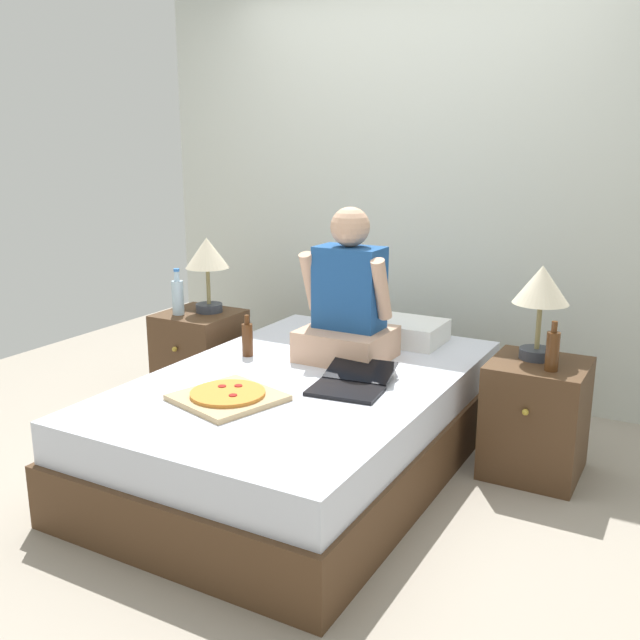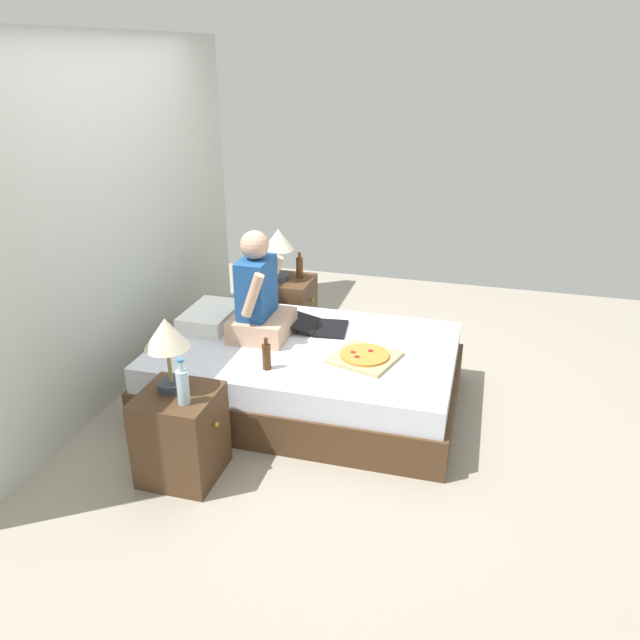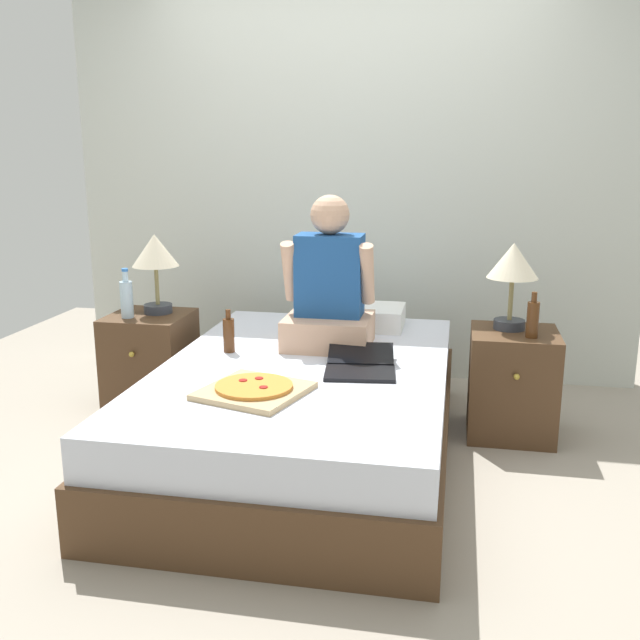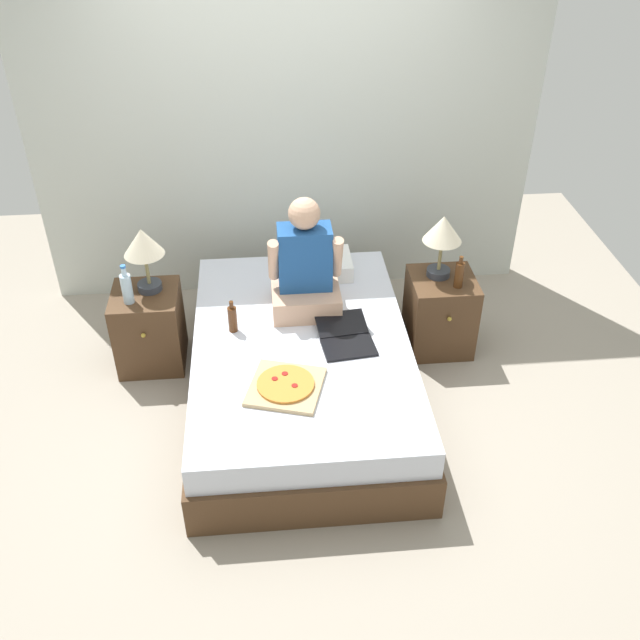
# 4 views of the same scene
# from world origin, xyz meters

# --- Properties ---
(ground_plane) EXTENTS (5.65, 5.65, 0.00)m
(ground_plane) POSITION_xyz_m (0.00, 0.00, 0.00)
(ground_plane) COLOR #9E9384
(wall_back) EXTENTS (3.65, 0.12, 2.50)m
(wall_back) POSITION_xyz_m (0.00, 1.43, 1.25)
(wall_back) COLOR silver
(wall_back) RESTS_ON ground
(bed) EXTENTS (1.38, 2.14, 0.47)m
(bed) POSITION_xyz_m (0.00, 0.00, 0.23)
(bed) COLOR #4C331E
(bed) RESTS_ON ground
(nightstand_left) EXTENTS (0.44, 0.47, 0.56)m
(nightstand_left) POSITION_xyz_m (-1.01, 0.47, 0.28)
(nightstand_left) COLOR #4C331E
(nightstand_left) RESTS_ON ground
(lamp_on_left_nightstand) EXTENTS (0.26, 0.26, 0.45)m
(lamp_on_left_nightstand) POSITION_xyz_m (-0.97, 0.52, 0.88)
(lamp_on_left_nightstand) COLOR #333842
(lamp_on_left_nightstand) RESTS_ON nightstand_left
(water_bottle) EXTENTS (0.07, 0.07, 0.28)m
(water_bottle) POSITION_xyz_m (-1.09, 0.38, 0.67)
(water_bottle) COLOR silver
(water_bottle) RESTS_ON nightstand_left
(nightstand_right) EXTENTS (0.44, 0.47, 0.56)m
(nightstand_right) POSITION_xyz_m (1.01, 0.47, 0.28)
(nightstand_right) COLOR #4C331E
(nightstand_right) RESTS_ON ground
(lamp_on_right_nightstand) EXTENTS (0.26, 0.26, 0.45)m
(lamp_on_right_nightstand) POSITION_xyz_m (0.98, 0.52, 0.88)
(lamp_on_right_nightstand) COLOR #333842
(lamp_on_right_nightstand) RESTS_ON nightstand_right
(beer_bottle) EXTENTS (0.06, 0.06, 0.23)m
(beer_bottle) POSITION_xyz_m (1.08, 0.37, 0.65)
(beer_bottle) COLOR #512D14
(beer_bottle) RESTS_ON nightstand_right
(pillow) EXTENTS (0.52, 0.34, 0.12)m
(pillow) POSITION_xyz_m (0.15, 0.79, 0.53)
(pillow) COLOR white
(pillow) RESTS_ON bed
(person_seated) EXTENTS (0.47, 0.40, 0.78)m
(person_seated) POSITION_xyz_m (0.06, 0.36, 0.75)
(person_seated) COLOR tan
(person_seated) RESTS_ON bed
(laptop) EXTENTS (0.36, 0.45, 0.07)m
(laptop) POSITION_xyz_m (0.28, -0.05, 0.49)
(laptop) COLOR black
(laptop) RESTS_ON bed
(pizza_box) EXTENTS (0.50, 0.50, 0.05)m
(pizza_box) POSITION_xyz_m (-0.12, -0.45, 0.49)
(pizza_box) COLOR tan
(pizza_box) RESTS_ON bed
(beer_bottle_on_bed) EXTENTS (0.06, 0.06, 0.22)m
(beer_bottle_on_bed) POSITION_xyz_m (-0.42, 0.14, 0.56)
(beer_bottle_on_bed) COLOR #4C2811
(beer_bottle_on_bed) RESTS_ON bed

